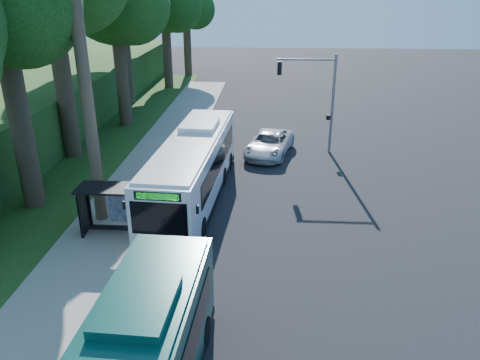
{
  "coord_description": "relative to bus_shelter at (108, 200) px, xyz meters",
  "views": [
    {
      "loc": [
        0.31,
        -22.66,
        11.38
      ],
      "look_at": [
        -1.16,
        1.0,
        1.39
      ],
      "focal_mm": 35.0,
      "sensor_mm": 36.0,
      "label": 1
    }
  ],
  "objects": [
    {
      "name": "pickup",
      "position": [
        7.69,
        12.06,
        -1.0
      ],
      "size": [
        3.96,
        6.28,
        1.62
      ],
      "primitive_type": "imported",
      "rotation": [
        0.0,
        0.0,
        -0.23
      ],
      "color": "silver",
      "rests_on": "ground"
    },
    {
      "name": "red_curb",
      "position": [
        2.26,
        -1.14,
        -1.74
      ],
      "size": [
        0.25,
        30.0,
        0.13
      ],
      "primitive_type": "cube",
      "color": "maroon",
      "rests_on": "ground"
    },
    {
      "name": "sidewalk",
      "position": [
        -0.04,
        2.86,
        -1.75
      ],
      "size": [
        4.5,
        70.0,
        0.12
      ],
      "primitive_type": "cube",
      "color": "gray",
      "rests_on": "ground"
    },
    {
      "name": "stop_sign_pole",
      "position": [
        1.86,
        -2.14,
        0.28
      ],
      "size": [
        0.35,
        0.06,
        3.17
      ],
      "color": "gray",
      "rests_on": "ground"
    },
    {
      "name": "tree_5",
      "position": [
        -3.16,
        42.84,
        7.16
      ],
      "size": [
        7.35,
        7.0,
        12.86
      ],
      "color": "#382B1E",
      "rests_on": "ground"
    },
    {
      "name": "bus_shelter",
      "position": [
        0.0,
        0.0,
        0.0
      ],
      "size": [
        3.2,
        1.51,
        2.55
      ],
      "color": "black",
      "rests_on": "ground"
    },
    {
      "name": "white_bus",
      "position": [
        3.46,
        4.21,
        0.12
      ],
      "size": [
        3.63,
        13.42,
        3.96
      ],
      "rotation": [
        0.0,
        0.0,
        -0.06
      ],
      "color": "silver",
      "rests_on": "ground"
    },
    {
      "name": "tree_4",
      "position": [
        -4.14,
        34.84,
        7.92
      ],
      "size": [
        8.4,
        8.0,
        14.14
      ],
      "color": "#382B1E",
      "rests_on": "ground"
    },
    {
      "name": "ground",
      "position": [
        7.26,
        2.86,
        -1.81
      ],
      "size": [
        140.0,
        140.0,
        0.0
      ],
      "primitive_type": "plane",
      "color": "black",
      "rests_on": "ground"
    },
    {
      "name": "grass_verge",
      "position": [
        -5.74,
        7.86,
        -1.78
      ],
      "size": [
        8.0,
        70.0,
        0.06
      ],
      "primitive_type": "cube",
      "color": "#234719",
      "rests_on": "ground"
    },
    {
      "name": "traffic_signal_pole",
      "position": [
        11.04,
        12.86,
        2.62
      ],
      "size": [
        4.1,
        0.3,
        7.0
      ],
      "color": "gray",
      "rests_on": "ground"
    }
  ]
}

